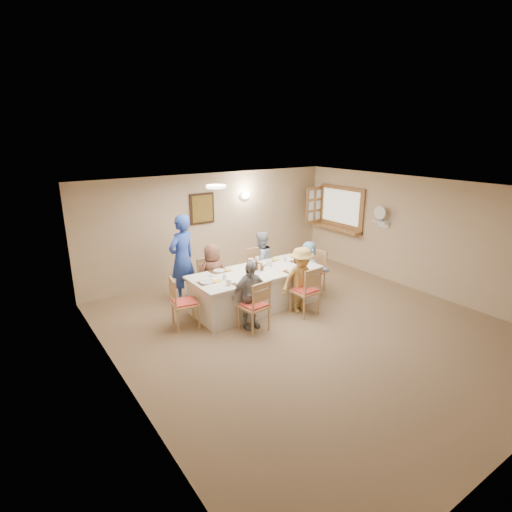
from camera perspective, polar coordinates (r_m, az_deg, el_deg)
ground at (r=7.42m, az=7.57°, el=-10.17°), size 7.00×7.00×0.00m
room_walls at (r=6.86m, az=8.07°, el=1.14°), size 7.00×7.00×7.00m
wall_picture at (r=9.44m, az=-7.71°, el=6.73°), size 0.62×0.05×0.72m
wall_sconce at (r=9.98m, az=-1.50°, el=8.61°), size 0.26×0.09×0.18m
ceiling_light at (r=7.28m, az=-5.72°, el=9.85°), size 0.36×0.36×0.05m
serving_hatch at (r=10.73m, az=12.09°, el=6.68°), size 0.06×1.50×1.15m
hatch_sill at (r=10.75m, az=11.48°, el=3.88°), size 0.30×1.50×0.05m
shutter_door at (r=11.08m, az=8.30°, el=7.21°), size 0.55×0.04×1.00m
fan_shelf at (r=9.83m, az=17.44°, el=4.73°), size 0.22×0.36×0.03m
desk_fan at (r=9.78m, az=17.41°, el=5.57°), size 0.30×0.30×0.28m
dining_table at (r=8.06m, az=-0.02°, el=-4.74°), size 2.65×1.12×0.76m
chair_back_left at (r=8.38m, az=-6.53°, el=-3.46°), size 0.45×0.45×0.90m
chair_back_right at (r=8.97m, az=0.23°, el=-1.89°), size 0.50×0.50×0.91m
chair_front_left at (r=7.10m, az=-0.32°, el=-6.99°), size 0.51×0.51×0.96m
chair_front_right at (r=7.78m, az=7.01°, el=-4.83°), size 0.48×0.48×0.98m
chair_left_end at (r=7.32m, az=-10.11°, el=-6.51°), size 0.54×0.54×0.97m
chair_right_end at (r=8.95m, az=8.18°, el=-2.13°), size 0.45×0.45×0.91m
diner_back_left at (r=8.22m, az=-6.17°, el=-2.54°), size 0.65×0.46×1.26m
diner_back_right at (r=8.81m, az=0.67°, el=-0.78°), size 0.76×0.65×1.35m
diner_front_left at (r=7.13m, az=-0.87°, el=-5.60°), size 0.75×0.35×1.26m
diner_front_right at (r=7.80m, az=6.47°, el=-3.42°), size 1.03×0.81×1.31m
diner_right_end at (r=8.82m, az=7.59°, el=-1.52°), size 1.18×0.65×1.16m
caregiver at (r=8.34m, az=-10.50°, el=-0.35°), size 0.96×0.88×1.83m
placemat_fl at (r=7.28m, az=-2.02°, el=-3.96°), size 0.34×0.25×0.01m
plate_fl at (r=7.28m, az=-2.02°, el=-3.89°), size 0.23×0.23×0.01m
napkin_fl at (r=7.33m, az=-0.62°, el=-3.74°), size 0.14×0.14×0.01m
placemat_fr at (r=7.95m, az=5.27°, el=-2.17°), size 0.35×0.26×0.01m
plate_fr at (r=7.95m, az=5.27°, el=-2.10°), size 0.23×0.23×0.01m
napkin_fr at (r=8.03m, az=6.49°, el=-1.97°), size 0.14×0.14×0.01m
placemat_bl at (r=7.96m, az=-5.30°, el=-2.15°), size 0.38×0.28×0.01m
plate_bl at (r=7.96m, az=-5.30°, el=-2.08°), size 0.23×0.23×0.01m
napkin_bl at (r=8.00m, az=-4.00°, el=-1.96°), size 0.14×0.14×0.01m
placemat_br at (r=8.58m, az=1.68°, el=-0.64°), size 0.37×0.27×0.01m
plate_br at (r=8.57m, az=1.68°, el=-0.58°), size 0.23×0.23×0.01m
napkin_br at (r=8.64m, az=2.84°, el=-0.47°), size 0.14×0.14×0.01m
placemat_le at (r=7.39m, az=-7.06°, el=-3.77°), size 0.32×0.24×0.01m
plate_le at (r=7.39m, az=-7.06°, el=-3.69°), size 0.25×0.25×0.02m
napkin_le at (r=7.43m, az=-5.65°, el=-3.56°), size 0.14×0.14×0.01m
placemat_re at (r=8.58m, az=6.15°, el=-0.74°), size 0.36×0.27×0.01m
plate_re at (r=8.57m, az=6.15°, el=-0.68°), size 0.23×0.23×0.01m
napkin_re at (r=8.65m, az=7.27°, el=-0.57°), size 0.15×0.15×0.01m
teacup_a at (r=7.23m, az=-3.93°, el=-3.84°), size 0.15×0.15×0.08m
teacup_b at (r=8.54m, az=0.19°, el=-0.42°), size 0.11×0.11×0.09m
bowl_a at (r=7.63m, az=-0.44°, el=-2.73°), size 0.38×0.38×0.06m
bowl_b at (r=8.28m, az=1.02°, el=-1.07°), size 0.33×0.33×0.07m
condiment_ketchup at (r=7.88m, az=-0.38°, el=-1.50°), size 0.10×0.10×0.21m
condiment_brown at (r=7.98m, az=0.02°, el=-1.21°), size 0.11×0.11×0.22m
condiment_malt at (r=7.95m, az=0.71°, el=-1.52°), size 0.21×0.21×0.16m
drinking_glass at (r=7.86m, az=-1.12°, el=-1.91°), size 0.07×0.07×0.10m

